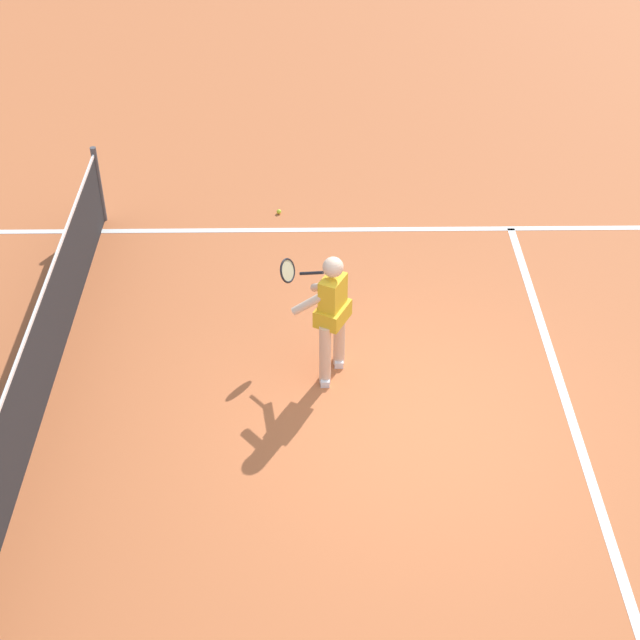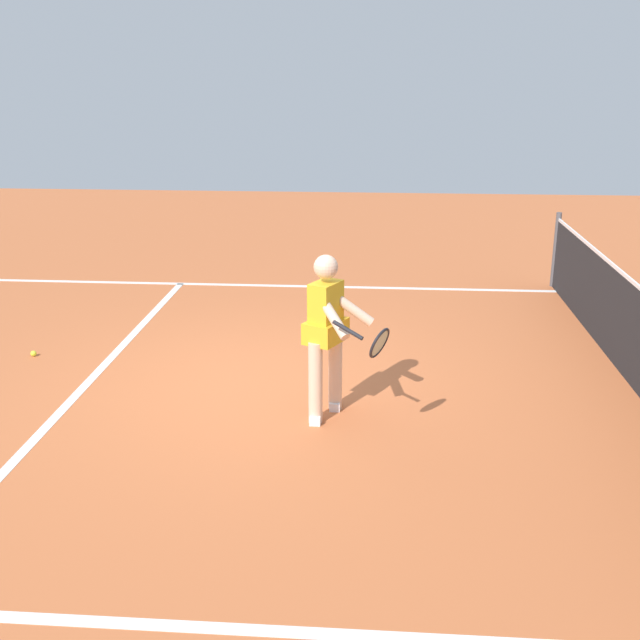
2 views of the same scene
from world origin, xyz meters
name	(u,v)px [view 2 (image 2 of 2)]	position (x,y,z in m)	size (l,w,h in m)	color
ground_plane	(253,381)	(0.00, 0.00, 0.00)	(26.33, 26.33, 0.00)	#C66638
service_line_marking	(94,376)	(0.00, -1.71, 0.00)	(7.48, 0.10, 0.01)	white
sideline_left_marking	(292,286)	(-3.74, 0.00, 0.00)	(0.10, 18.26, 0.01)	white
sideline_right_marking	(153,624)	(3.74, 0.00, 0.00)	(0.10, 18.26, 0.01)	white
tennis_player	(328,331)	(0.79, 0.84, 0.85)	(1.04, 0.82, 1.55)	beige
tennis_ball_near	(34,354)	(-0.54, -2.61, 0.03)	(0.07, 0.07, 0.07)	#D1E533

